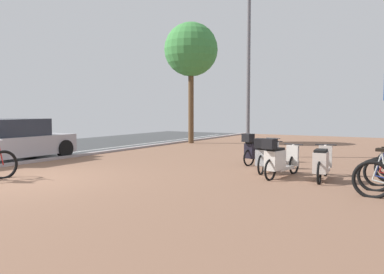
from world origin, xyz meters
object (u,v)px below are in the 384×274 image
Objects in this scene: parked_car_near at (6,141)px; scooter_far at (266,156)px; street_tree at (191,50)px; scooter_mid at (278,159)px; scooter_extra at (322,163)px; scooter_near at (257,150)px; lamp_post at (248,56)px.

scooter_far is at bearing 13.97° from parked_car_near.
scooter_mid is at bearing -48.03° from street_tree.
scooter_mid is 0.42× the size of parked_car_near.
scooter_extra is (1.59, -0.56, -0.03)m from scooter_far.
scooter_mid is 1.01× the size of scooter_far.
parked_car_near is 10.07m from street_tree.
scooter_extra is at bearing -39.38° from scooter_near.
scooter_far is at bearing -59.99° from lamp_post.
lamp_post reaches higher than scooter_extra.
scooter_far is 0.98× the size of scooter_extra.
scooter_near is 1.02× the size of scooter_far.
scooter_far is 1.68m from scooter_extra.
scooter_near is 2.46m from scooter_mid.
lamp_post is at bearing 120.01° from scooter_far.
scooter_far is at bearing 160.67° from scooter_extra.
scooter_mid is 5.40m from lamp_post.
scooter_extra is (1.01, 0.15, -0.05)m from scooter_mid.
lamp_post is 1.08× the size of street_tree.
scooter_extra is at bearing 8.29° from scooter_mid.
scooter_near is at bearing 122.87° from scooter_mid.
street_tree is at bearing 132.20° from scooter_far.
lamp_post is (-2.34, 3.76, 3.10)m from scooter_mid.
scooter_near is 0.42× the size of parked_car_near.
scooter_near is at bearing 118.93° from scooter_far.
parked_car_near is at bearing -155.27° from scooter_near.
scooter_far is at bearing 129.61° from scooter_mid.
scooter_mid is at bearing -171.71° from scooter_extra.
scooter_far is at bearing -61.07° from scooter_near.
parked_car_near is at bearing -171.45° from scooter_extra.
scooter_mid is at bearing 8.58° from parked_car_near.
street_tree is (-8.03, 7.67, 4.19)m from scooter_extra.
street_tree reaches higher than scooter_mid.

